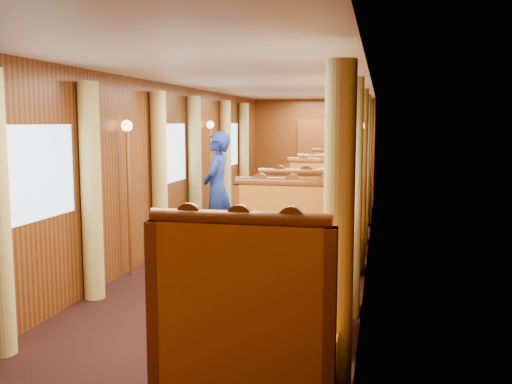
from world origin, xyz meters
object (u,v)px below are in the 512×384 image
(table_mid, at_px, (316,228))
(teapot_right, at_px, (271,253))
(steward, at_px, (217,189))
(passenger, at_px, (322,197))
(teapot_left, at_px, (253,251))
(rose_vase_far, at_px, (337,171))
(banquette_near_fwd, at_px, (245,335))
(teapot_back, at_px, (260,247))
(table_near, at_px, (272,299))
(banquette_mid_fwd, at_px, (307,238))
(fruit_plate, at_px, (307,260))
(table_far, at_px, (335,197))
(banquette_far_aft, at_px, (339,190))
(banquette_far_fwd, at_px, (331,202))
(banquette_near_aft, at_px, (290,265))
(rose_vase_mid, at_px, (314,190))
(tea_tray, at_px, (260,258))
(banquette_mid_aft, at_px, (323,214))

(table_mid, bearing_deg, teapot_right, -89.87)
(steward, xyz_separation_m, passenger, (1.55, 0.63, -0.15))
(teapot_left, distance_m, rose_vase_far, 7.09)
(banquette_near_fwd, xyz_separation_m, teapot_back, (-0.12, 1.08, 0.40))
(steward, bearing_deg, table_near, 23.51)
(banquette_near_fwd, distance_m, banquette_mid_fwd, 3.50)
(teapot_back, bearing_deg, fruit_plate, -37.37)
(table_far, height_order, fruit_plate, fruit_plate)
(banquette_far_aft, xyz_separation_m, teapot_back, (-0.12, -7.95, 0.40))
(table_far, height_order, steward, steward)
(banquette_far_fwd, xyz_separation_m, passenger, (-0.00, -1.74, 0.32))
(banquette_near_fwd, distance_m, banquette_far_aft, 9.03)
(banquette_near_aft, distance_m, banquette_far_fwd, 4.97)
(banquette_mid_fwd, xyz_separation_m, passenger, (-0.00, 1.76, 0.32))
(rose_vase_mid, bearing_deg, teapot_right, -89.33)
(banquette_far_fwd, relative_size, teapot_left, 7.71)
(table_mid, bearing_deg, banquette_far_aft, 90.00)
(tea_tray, bearing_deg, passenger, 88.86)
(table_near, height_order, steward, steward)
(banquette_far_aft, bearing_deg, table_mid, -90.00)
(banquette_far_fwd, xyz_separation_m, teapot_back, (-0.12, -5.92, 0.40))
(teapot_left, bearing_deg, rose_vase_mid, 67.15)
(banquette_near_fwd, bearing_deg, tea_tray, 95.25)
(fruit_plate, bearing_deg, banquette_mid_fwd, 97.07)
(tea_tray, relative_size, fruit_plate, 1.41)
(table_far, height_order, banquette_far_fwd, banquette_far_fwd)
(teapot_left, bearing_deg, rose_vase_far, 67.57)
(teapot_left, bearing_deg, banquette_mid_fwd, 65.70)
(banquette_far_fwd, xyz_separation_m, rose_vase_far, (0.02, 1.01, 0.50))
(banquette_mid_fwd, relative_size, banquette_mid_aft, 1.00)
(banquette_far_aft, relative_size, teapot_back, 7.79)
(banquette_far_aft, relative_size, passenger, 1.76)
(banquette_near_aft, bearing_deg, banquette_near_fwd, -90.00)
(banquette_mid_aft, relative_size, steward, 0.75)
(table_mid, bearing_deg, tea_tray, -91.38)
(rose_vase_far, relative_size, steward, 0.20)
(banquette_near_aft, height_order, teapot_right, banquette_near_aft)
(table_mid, xyz_separation_m, banquette_far_fwd, (0.00, 2.49, 0.05))
(teapot_right, bearing_deg, rose_vase_mid, 92.76)
(table_near, xyz_separation_m, teapot_left, (-0.14, -0.08, 0.45))
(table_mid, distance_m, teapot_back, 3.47)
(banquette_far_aft, height_order, fruit_plate, banquette_far_aft)
(banquette_mid_aft, relative_size, teapot_left, 7.71)
(teapot_left, bearing_deg, banquette_mid_aft, 67.12)
(banquette_far_aft, xyz_separation_m, steward, (-1.55, -4.39, 0.47))
(table_mid, height_order, teapot_left, teapot_left)
(tea_tray, distance_m, rose_vase_mid, 3.59)
(banquette_mid_fwd, relative_size, teapot_right, 9.34)
(table_near, relative_size, banquette_far_fwd, 0.78)
(table_far, distance_m, teapot_right, 7.10)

